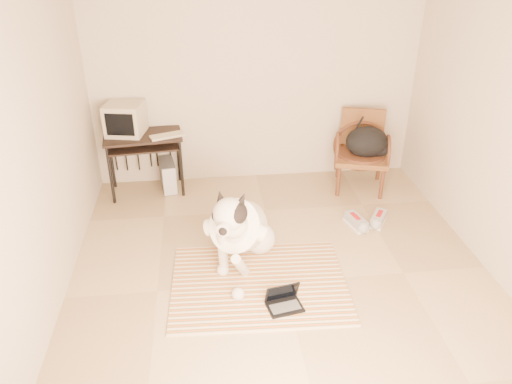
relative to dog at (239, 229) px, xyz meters
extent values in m
plane|color=tan|center=(0.38, -0.38, -0.38)|extent=(4.50, 4.50, 0.00)
plane|color=#BFB09C|center=(0.38, 1.87, 0.97)|extent=(4.50, 0.00, 4.50)
plane|color=#BFB09C|center=(0.38, -2.63, 0.97)|extent=(4.50, 0.00, 4.50)
plane|color=#BFB09C|center=(-1.62, -0.38, 0.97)|extent=(0.00, 4.50, 4.50)
cube|color=#C46126|center=(0.12, -0.88, -0.37)|extent=(1.62, 0.32, 0.02)
cube|color=#337E3C|center=(0.13, -0.64, -0.37)|extent=(1.62, 0.32, 0.02)
cube|color=#5E4885|center=(0.14, -0.39, -0.37)|extent=(1.62, 0.32, 0.02)
cube|color=gold|center=(0.16, -0.14, -0.37)|extent=(1.62, 0.32, 0.02)
cube|color=beige|center=(0.17, 0.10, -0.37)|extent=(1.62, 0.32, 0.02)
sphere|color=silver|center=(-0.08, 0.24, -0.22)|extent=(0.32, 0.32, 0.32)
sphere|color=silver|center=(0.21, 0.14, -0.22)|extent=(0.32, 0.32, 0.32)
ellipsoid|color=silver|center=(0.06, 0.17, -0.19)|extent=(0.40, 0.36, 0.33)
ellipsoid|color=silver|center=(0.00, -0.01, 0.03)|extent=(0.62, 0.83, 0.70)
cylinder|color=white|center=(0.00, 0.00, 0.03)|extent=(0.66, 0.75, 0.64)
sphere|color=silver|center=(-0.07, -0.20, 0.19)|extent=(0.27, 0.27, 0.27)
sphere|color=silver|center=(-0.11, -0.30, 0.35)|extent=(0.30, 0.30, 0.30)
ellipsoid|color=black|center=(-0.07, -0.32, 0.37)|extent=(0.23, 0.26, 0.22)
cylinder|color=silver|center=(-0.15, -0.42, 0.31)|extent=(0.17, 0.19, 0.12)
sphere|color=black|center=(-0.18, -0.50, 0.31)|extent=(0.07, 0.07, 0.07)
cone|color=black|center=(-0.18, -0.21, 0.47)|extent=(0.15, 0.18, 0.19)
cone|color=black|center=(0.01, -0.27, 0.47)|extent=(0.16, 0.17, 0.19)
torus|color=white|center=(-0.08, -0.22, 0.24)|extent=(0.29, 0.22, 0.24)
cylinder|color=silver|center=(-0.18, -0.18, -0.14)|extent=(0.13, 0.16, 0.45)
cylinder|color=silver|center=(-0.02, -0.37, -0.16)|extent=(0.22, 0.41, 0.45)
sphere|color=silver|center=(-0.18, -0.21, -0.33)|extent=(0.11, 0.11, 0.11)
sphere|color=silver|center=(-0.07, -0.58, -0.32)|extent=(0.12, 0.12, 0.12)
cone|color=black|center=(0.14, 0.45, -0.32)|extent=(0.09, 0.45, 0.11)
cube|color=black|center=(0.33, -0.76, -0.35)|extent=(0.34, 0.27, 0.02)
cube|color=#4C4C4F|center=(0.33, -0.77, -0.34)|extent=(0.28, 0.17, 0.00)
cube|color=black|center=(0.31, -0.68, -0.24)|extent=(0.31, 0.13, 0.20)
cube|color=black|center=(0.31, -0.69, -0.24)|extent=(0.27, 0.11, 0.17)
cube|color=black|center=(-1.01, 1.59, 0.36)|extent=(0.95, 0.60, 0.03)
cube|color=black|center=(-1.01, 1.54, 0.25)|extent=(0.84, 0.49, 0.02)
cylinder|color=black|center=(-1.40, 1.33, -0.01)|extent=(0.04, 0.04, 0.72)
cylinder|color=black|center=(-1.44, 1.75, -0.01)|extent=(0.04, 0.04, 0.72)
cylinder|color=black|center=(-0.58, 1.42, -0.01)|extent=(0.04, 0.04, 0.72)
cylinder|color=black|center=(-0.62, 1.84, -0.01)|extent=(0.04, 0.04, 0.72)
cube|color=tan|center=(-1.20, 1.65, 0.56)|extent=(0.49, 0.47, 0.37)
cube|color=black|center=(-1.24, 1.46, 0.56)|extent=(0.32, 0.08, 0.26)
cube|color=tan|center=(-0.72, 1.49, 0.39)|extent=(0.42, 0.27, 0.03)
cube|color=#4C4C4F|center=(-0.76, 1.62, -0.19)|extent=(0.23, 0.42, 0.37)
cube|color=silver|center=(-0.73, 1.43, -0.19)|extent=(0.16, 0.04, 0.36)
cube|color=brown|center=(1.63, 1.38, 0.04)|extent=(0.76, 0.75, 0.06)
cylinder|color=#3A1C0F|center=(1.63, 1.38, 0.09)|extent=(0.58, 0.58, 0.04)
cube|color=brown|center=(1.70, 1.65, 0.33)|extent=(0.53, 0.18, 0.47)
cylinder|color=#3A1C0F|center=(1.31, 1.20, -0.18)|extent=(0.05, 0.05, 0.39)
cylinder|color=#3A1C0F|center=(1.44, 1.70, -0.18)|extent=(0.05, 0.05, 0.39)
cylinder|color=#3A1C0F|center=(1.81, 1.07, -0.18)|extent=(0.05, 0.05, 0.39)
cylinder|color=#3A1C0F|center=(1.94, 1.56, -0.18)|extent=(0.05, 0.05, 0.39)
ellipsoid|color=black|center=(1.67, 1.37, 0.25)|extent=(0.51, 0.42, 0.38)
ellipsoid|color=black|center=(1.81, 1.34, 0.17)|extent=(0.32, 0.26, 0.22)
cube|color=silver|center=(1.33, 0.49, -0.36)|extent=(0.21, 0.35, 0.03)
cube|color=gray|center=(1.33, 0.49, -0.32)|extent=(0.20, 0.34, 0.11)
cube|color=#A5161B|center=(1.33, 0.49, -0.27)|extent=(0.10, 0.17, 0.02)
cube|color=silver|center=(1.60, 0.53, -0.36)|extent=(0.28, 0.34, 0.03)
cube|color=gray|center=(1.60, 0.53, -0.32)|extent=(0.27, 0.33, 0.10)
cube|color=#A5161B|center=(1.60, 0.53, -0.28)|extent=(0.13, 0.16, 0.02)
camera|label=1|loc=(-0.31, -4.04, 2.62)|focal=35.00mm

